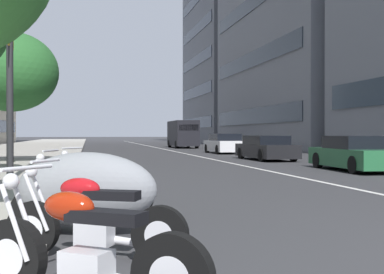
# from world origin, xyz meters

# --- Properties ---
(sidewalk_right_plaza) EXTENTS (160.00, 9.11, 0.15)m
(sidewalk_right_plaza) POSITION_xyz_m (30.00, 11.46, 0.07)
(sidewalk_right_plaza) COLOR #A39E93
(sidewalk_right_plaza) RESTS_ON ground
(lane_centre_stripe) EXTENTS (110.00, 0.16, 0.01)m
(lane_centre_stripe) POSITION_xyz_m (35.00, 0.00, 0.00)
(lane_centre_stripe) COLOR silver
(lane_centre_stripe) RESTS_ON ground
(motorcycle_nearest_camera) EXTENTS (1.34, 1.83, 1.10)m
(motorcycle_nearest_camera) POSITION_xyz_m (0.13, 6.49, 0.42)
(motorcycle_nearest_camera) COLOR black
(motorcycle_nearest_camera) RESTS_ON ground
(motorcycle_far_end_row) EXTENTS (1.02, 1.95, 1.08)m
(motorcycle_far_end_row) POSITION_xyz_m (1.65, 6.41, 0.41)
(motorcycle_far_end_row) COLOR black
(motorcycle_far_end_row) RESTS_ON ground
(motorcycle_under_tarp) EXTENTS (1.37, 2.09, 1.12)m
(motorcycle_under_tarp) POSITION_xyz_m (3.05, 6.50, 0.61)
(motorcycle_under_tarp) COLOR gray
(motorcycle_under_tarp) RESTS_ON ground
(motorcycle_by_sign_pole) EXTENTS (0.90, 2.12, 1.11)m
(motorcycle_by_sign_pole) POSITION_xyz_m (4.50, 6.50, 0.42)
(motorcycle_by_sign_pole) COLOR black
(motorcycle_by_sign_pole) RESTS_ON ground
(motorcycle_second_in_row) EXTENTS (1.37, 1.75, 1.10)m
(motorcycle_second_in_row) POSITION_xyz_m (5.89, 6.33, 0.42)
(motorcycle_second_in_row) COLOR black
(motorcycle_second_in_row) RESTS_ON ground
(car_approaching_light) EXTENTS (4.78, 1.98, 1.28)m
(car_approaching_light) POSITION_xyz_m (13.26, -3.20, 0.60)
(car_approaching_light) COLOR #236038
(car_approaching_light) RESTS_ON ground
(car_far_down_avenue) EXTENTS (4.70, 1.99, 1.26)m
(car_far_down_avenue) POSITION_xyz_m (21.00, -2.52, 0.61)
(car_far_down_avenue) COLOR black
(car_far_down_avenue) RESTS_ON ground
(car_mid_block_traffic) EXTENTS (4.32, 1.98, 1.35)m
(car_mid_block_traffic) POSITION_xyz_m (29.91, -2.70, 0.64)
(car_mid_block_traffic) COLOR silver
(car_mid_block_traffic) RESTS_ON ground
(delivery_van_ahead) EXTENTS (6.19, 2.15, 2.56)m
(delivery_van_ahead) POSITION_xyz_m (43.87, -2.38, 1.37)
(delivery_van_ahead) COLOR black
(delivery_van_ahead) RESTS_ON ground
(street_tree_near_plaza_corner) EXTENTS (3.97, 3.97, 5.52)m
(street_tree_near_plaza_corner) POSITION_xyz_m (18.74, 9.66, 3.98)
(street_tree_near_plaza_corner) COLOR #473323
(street_tree_near_plaza_corner) RESTS_ON sidewalk_right_plaza
(office_tower_mid_left) EXTENTS (21.39, 18.40, 36.42)m
(office_tower_mid_left) POSITION_xyz_m (68.47, -18.05, 18.21)
(office_tower_mid_left) COLOR slate
(office_tower_mid_left) RESTS_ON ground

